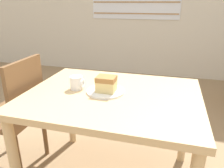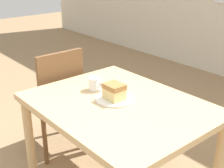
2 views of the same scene
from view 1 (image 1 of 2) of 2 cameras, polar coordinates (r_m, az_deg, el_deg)
The scene contains 5 objects.
dining_table_near at distance 1.43m, azimuth 0.10°, elevation -5.90°, with size 1.09×0.86×0.71m.
chair_near_window at distance 1.79m, azimuth -23.78°, elevation -6.63°, with size 0.40×0.40×0.89m.
plate at distance 1.41m, azimuth -1.69°, elevation -1.85°, with size 0.25×0.25×0.01m.
cake_slice at distance 1.37m, azimuth -1.50°, elevation 0.05°, with size 0.12×0.10×0.10m.
coffee_mug at distance 1.46m, azimuth -9.15°, elevation 0.31°, with size 0.09×0.08×0.09m.
Camera 1 is at (0.32, -0.87, 1.26)m, focal length 35.00 mm.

